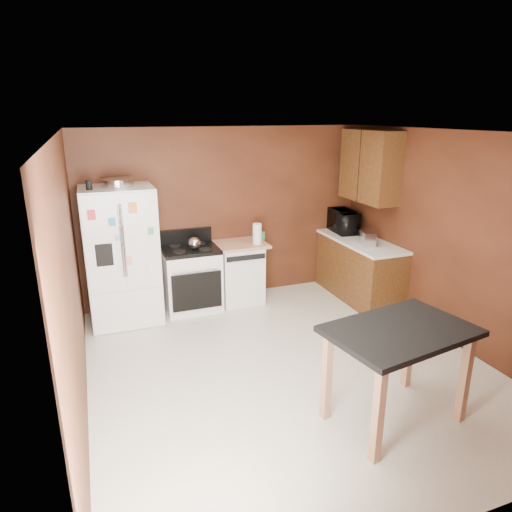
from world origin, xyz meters
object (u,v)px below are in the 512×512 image
dishwasher (239,272)px  roasting_pan (118,183)px  microwave (343,222)px  gas_range (191,278)px  toaster (367,238)px  island (399,343)px  green_canister (262,235)px  paper_towel (257,234)px  kettle (194,243)px  pen_cup (89,185)px  refrigerator (122,256)px

dishwasher → roasting_pan: bearing=-177.2°
microwave → gas_range: bearing=96.0°
toaster → island: size_ratio=0.20×
green_canister → microwave: (1.34, -0.07, 0.11)m
paper_towel → green_canister: (0.15, 0.20, -0.09)m
green_canister → toaster: toaster is taller
kettle → green_canister: kettle is taller
paper_towel → gas_range: bearing=173.8°
pen_cup → refrigerator: (0.31, 0.13, -0.96)m
pen_cup → kettle: size_ratio=0.67×
paper_towel → refrigerator: size_ratio=0.16×
pen_cup → dishwasher: (1.94, 0.21, -1.40)m
green_canister → island: (0.06, -3.18, -0.18)m
microwave → dishwasher: microwave is taller
toaster → microwave: (0.07, 0.77, 0.06)m
green_canister → dishwasher: bearing=-168.6°
paper_towel → gas_range: size_ratio=0.27×
refrigerator → microwave: bearing=1.5°
kettle → dishwasher: kettle is taller
kettle → paper_towel: paper_towel is taller
paper_towel → toaster: bearing=-24.2°
microwave → paper_towel: bearing=100.3°
toaster → dishwasher: 1.90m
island → microwave: bearing=67.6°
paper_towel → dishwasher: size_ratio=0.33×
paper_towel → island: size_ratio=0.22×
kettle → refrigerator: size_ratio=0.09×
gas_range → dishwasher: 0.72m
gas_range → paper_towel: bearing=-6.2°
roasting_pan → pen_cup: pen_cup is taller
roasting_pan → toaster: (3.24, -0.68, -0.85)m
roasting_pan → green_canister: 2.18m
pen_cup → green_canister: bearing=7.1°
green_canister → kettle: bearing=-169.6°
kettle → gas_range: gas_range is taller
toaster → refrigerator: 3.35m
paper_towel → roasting_pan: bearing=178.4°
roasting_pan → toaster: roasting_pan is taller
pen_cup → green_canister: pen_cup is taller
green_canister → dishwasher: 0.63m
pen_cup → green_canister: size_ratio=1.00×
green_canister → microwave: microwave is taller
green_canister → island: bearing=-89.0°
microwave → island: 3.37m
roasting_pan → kettle: (0.92, -0.04, -0.86)m
microwave → island: microwave is taller
dishwasher → island: 3.15m
kettle → toaster: (2.32, -0.64, 0.01)m
pen_cup → dishwasher: bearing=6.3°
microwave → refrigerator: 3.35m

